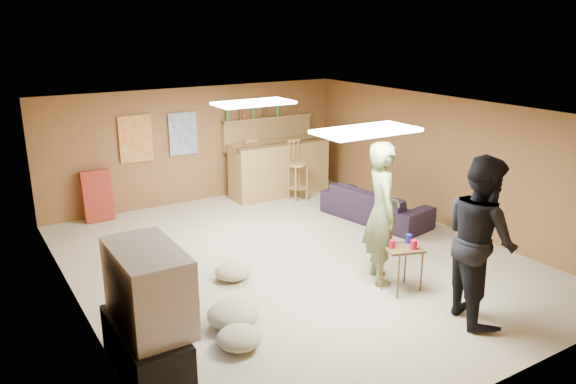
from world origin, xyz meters
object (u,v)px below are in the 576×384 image
sofa (376,205)px  tv_body (148,287)px  bar_counter (279,168)px  tray_table (402,269)px  person_black (481,239)px  person_olive (382,213)px

sofa → tv_body: bearing=104.3°
bar_counter → tray_table: (-0.84, -4.49, -0.25)m
person_black → tray_table: bearing=36.8°
person_black → sofa: bearing=0.5°
bar_counter → sofa: bar_counter is taller
person_black → tv_body: bearing=95.7°
tv_body → tray_table: bearing=-0.6°
person_olive → tv_body: bearing=121.2°
sofa → tray_table: size_ratio=3.27×
person_black → tray_table: person_black is taller
sofa → tray_table: bearing=136.1°
bar_counter → sofa: 2.32m
tv_body → person_olive: bearing=6.4°
person_olive → person_black: 1.39m
person_olive → sofa: 2.49m
bar_counter → person_black: (-0.58, -5.44, 0.43)m
bar_counter → person_olive: size_ratio=1.05×
tv_body → person_olive: (3.28, 0.37, 0.06)m
person_black → person_olive: bearing=33.6°
bar_counter → sofa: bearing=-73.9°
person_black → bar_counter: bearing=15.1°
person_olive → tray_table: bearing=-150.7°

